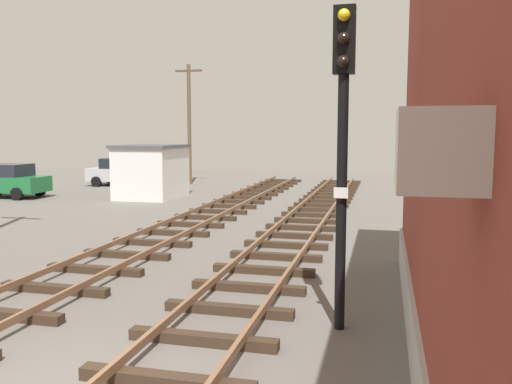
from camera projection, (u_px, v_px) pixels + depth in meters
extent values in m
cube|color=#38281C|center=(166.00, 381.00, 7.11)|extent=(2.50, 0.24, 0.18)
cube|color=#38281C|center=(203.00, 339.00, 8.52)|extent=(2.50, 0.24, 0.18)
cube|color=#38281C|center=(229.00, 310.00, 9.94)|extent=(2.50, 0.24, 0.18)
cube|color=#38281C|center=(248.00, 287.00, 11.36)|extent=(2.50, 0.24, 0.18)
cube|color=#38281C|center=(264.00, 270.00, 12.77)|extent=(2.50, 0.24, 0.18)
cube|color=#38281C|center=(276.00, 256.00, 14.19)|extent=(2.50, 0.24, 0.18)
cube|color=#38281C|center=(286.00, 245.00, 15.61)|extent=(2.50, 0.24, 0.18)
cube|color=#38281C|center=(294.00, 236.00, 17.03)|extent=(2.50, 0.24, 0.18)
cube|color=#38281C|center=(301.00, 228.00, 18.44)|extent=(2.50, 0.24, 0.18)
cube|color=#38281C|center=(307.00, 221.00, 19.86)|extent=(2.50, 0.24, 0.18)
cube|color=#38281C|center=(312.00, 215.00, 21.28)|extent=(2.50, 0.24, 0.18)
cube|color=#38281C|center=(317.00, 210.00, 22.69)|extent=(2.50, 0.24, 0.18)
cube|color=#38281C|center=(321.00, 205.00, 24.11)|extent=(2.50, 0.24, 0.18)
cube|color=#38281C|center=(325.00, 201.00, 25.53)|extent=(2.50, 0.24, 0.18)
cube|color=#38281C|center=(328.00, 197.00, 26.94)|extent=(2.50, 0.24, 0.18)
cube|color=#38281C|center=(331.00, 194.00, 28.36)|extent=(2.50, 0.24, 0.18)
cube|color=#38281C|center=(333.00, 191.00, 29.78)|extent=(2.50, 0.24, 0.18)
cube|color=#38281C|center=(336.00, 189.00, 31.19)|extent=(2.50, 0.24, 0.18)
cube|color=#38281C|center=(338.00, 186.00, 32.61)|extent=(2.50, 0.24, 0.18)
cube|color=#38281C|center=(340.00, 184.00, 34.03)|extent=(2.50, 0.24, 0.18)
cube|color=#38281C|center=(342.00, 182.00, 35.45)|extent=(2.50, 0.24, 0.18)
cube|color=#38281C|center=(1.00, 314.00, 9.69)|extent=(2.50, 0.24, 0.18)
cube|color=#38281C|center=(55.00, 289.00, 11.25)|extent=(2.50, 0.24, 0.18)
cube|color=#38281C|center=(95.00, 270.00, 12.82)|extent=(2.50, 0.24, 0.18)
cube|color=#38281C|center=(127.00, 255.00, 14.39)|extent=(2.50, 0.24, 0.18)
cube|color=#38281C|center=(152.00, 243.00, 15.95)|extent=(2.50, 0.24, 0.18)
cube|color=#38281C|center=(173.00, 233.00, 17.52)|extent=(2.50, 0.24, 0.18)
cube|color=#38281C|center=(190.00, 224.00, 19.08)|extent=(2.50, 0.24, 0.18)
cube|color=#38281C|center=(205.00, 217.00, 20.65)|extent=(2.50, 0.24, 0.18)
cube|color=#38281C|center=(218.00, 211.00, 22.22)|extent=(2.50, 0.24, 0.18)
cube|color=#38281C|center=(229.00, 206.00, 23.78)|extent=(2.50, 0.24, 0.18)
cube|color=#38281C|center=(239.00, 202.00, 25.35)|extent=(2.50, 0.24, 0.18)
cube|color=#38281C|center=(247.00, 198.00, 26.91)|extent=(2.50, 0.24, 0.18)
cube|color=#38281C|center=(255.00, 194.00, 28.48)|extent=(2.50, 0.24, 0.18)
cube|color=#38281C|center=(262.00, 191.00, 30.05)|extent=(2.50, 0.24, 0.18)
cube|color=#38281C|center=(268.00, 188.00, 31.61)|extent=(2.50, 0.24, 0.18)
cube|color=#38281C|center=(273.00, 185.00, 33.18)|extent=(2.50, 0.24, 0.18)
cube|color=#38281C|center=(278.00, 183.00, 34.75)|extent=(2.50, 0.24, 0.18)
cube|color=#38281C|center=(283.00, 181.00, 36.31)|extent=(2.50, 0.24, 0.18)
cylinder|color=black|center=(341.00, 205.00, 9.00)|extent=(0.18, 0.18, 4.37)
cube|color=black|center=(344.00, 40.00, 8.69)|extent=(0.36, 0.24, 1.10)
sphere|color=yellow|center=(344.00, 15.00, 8.47)|extent=(0.20, 0.20, 0.20)
sphere|color=black|center=(344.00, 38.00, 8.51)|extent=(0.20, 0.20, 0.20)
sphere|color=black|center=(343.00, 61.00, 8.56)|extent=(0.20, 0.20, 0.20)
cube|color=white|center=(341.00, 193.00, 8.84)|extent=(0.24, 0.03, 0.18)
cube|color=silver|center=(439.00, 150.00, 2.83)|extent=(0.44, 0.60, 0.44)
cube|color=silver|center=(152.00, 173.00, 27.48)|extent=(2.80, 3.60, 2.60)
cube|color=#4C4C51|center=(151.00, 146.00, 27.32)|extent=(3.00, 3.80, 0.16)
cube|color=brown|center=(127.00, 178.00, 27.85)|extent=(0.06, 0.90, 2.00)
cube|color=#B7B7BC|center=(122.00, 175.00, 33.59)|extent=(4.20, 1.80, 0.80)
cube|color=#1E232D|center=(122.00, 163.00, 33.51)|extent=(2.31, 1.66, 0.64)
cylinder|color=black|center=(147.00, 180.00, 34.20)|extent=(0.64, 0.24, 0.64)
cylinder|color=black|center=(134.00, 183.00, 32.46)|extent=(0.64, 0.24, 0.64)
cylinder|color=black|center=(111.00, 179.00, 34.81)|extent=(0.64, 0.24, 0.64)
cylinder|color=black|center=(96.00, 182.00, 33.08)|extent=(0.64, 0.24, 0.64)
cube|color=#1E6B38|center=(7.00, 184.00, 27.64)|extent=(4.20, 1.80, 0.80)
cube|color=#1E232D|center=(6.00, 170.00, 27.56)|extent=(2.31, 1.66, 0.64)
cylinder|color=black|center=(40.00, 190.00, 28.25)|extent=(0.64, 0.24, 0.64)
cylinder|color=black|center=(17.00, 194.00, 26.51)|extent=(0.64, 0.24, 0.64)
cylinder|color=brown|center=(189.00, 125.00, 34.46)|extent=(0.24, 0.24, 7.75)
cube|color=#4C3D2D|center=(189.00, 71.00, 34.07)|extent=(1.80, 0.12, 0.12)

